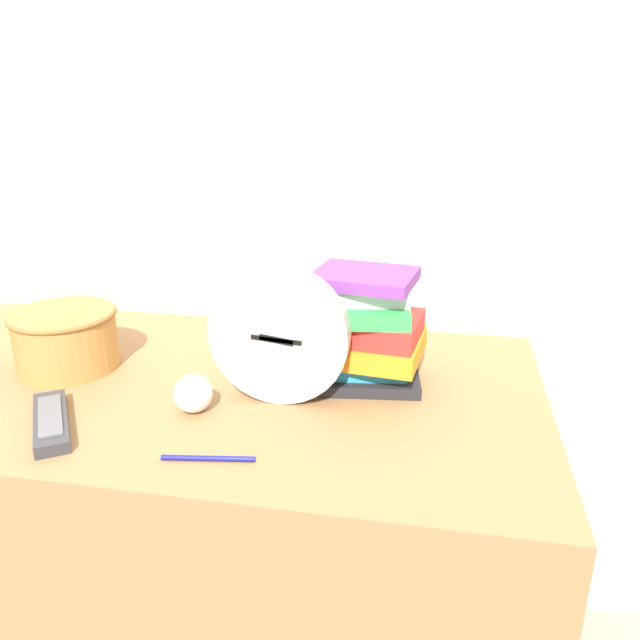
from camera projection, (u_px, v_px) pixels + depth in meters
name	position (u px, v px, depth m)	size (l,w,h in m)	color
wall_back	(247.00, 116.00, 1.36)	(6.00, 0.04, 2.40)	silver
desk	(206.00, 547.00, 1.27)	(1.26, 0.67, 0.75)	olive
desk_clock	(279.00, 336.00, 1.03)	(0.24, 0.04, 0.24)	#B7B2A8
book_stack	(357.00, 329.00, 1.12)	(0.25, 0.20, 0.20)	#232328
basket	(66.00, 337.00, 1.18)	(0.20, 0.20, 0.11)	#B27A3D
tv_remote	(51.00, 421.00, 0.98)	(0.15, 0.18, 0.02)	#333338
crumpled_paper_ball	(193.00, 393.00, 1.03)	(0.06, 0.06, 0.06)	white
pen	(208.00, 458.00, 0.90)	(0.14, 0.03, 0.01)	navy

